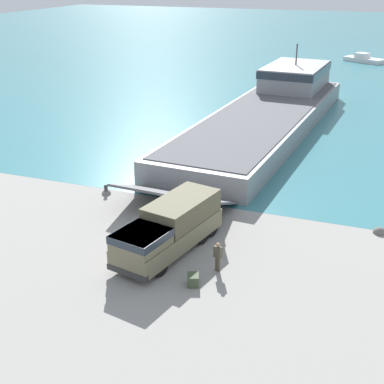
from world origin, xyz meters
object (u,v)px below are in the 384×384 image
(military_truck, at_px, (169,228))
(cargo_crate, at_px, (193,280))
(landing_craft, at_px, (271,109))
(mooring_bollard, at_px, (106,189))
(soldier_on_ramp, at_px, (218,255))
(moored_boat_b, at_px, (364,59))

(military_truck, bearing_deg, cargo_crate, 52.85)
(landing_craft, xyz_separation_m, mooring_bollard, (-6.92, -22.47, -1.24))
(mooring_bollard, relative_size, cargo_crate, 1.06)
(landing_craft, distance_m, military_truck, 28.50)
(soldier_on_ramp, distance_m, mooring_bollard, 12.97)
(cargo_crate, bearing_deg, landing_craft, 95.66)
(military_truck, relative_size, moored_boat_b, 1.13)
(cargo_crate, bearing_deg, mooring_bollard, 138.36)
(landing_craft, height_order, mooring_bollard, landing_craft)
(landing_craft, xyz_separation_m, soldier_on_ramp, (3.87, -29.65, -0.65))
(military_truck, distance_m, soldier_on_ramp, 3.52)
(landing_craft, relative_size, moored_boat_b, 5.61)
(military_truck, relative_size, soldier_on_ramp, 4.77)
(soldier_on_ramp, bearing_deg, mooring_bollard, 77.90)
(moored_boat_b, relative_size, cargo_crate, 10.17)
(moored_boat_b, height_order, mooring_bollard, moored_boat_b)
(military_truck, height_order, mooring_bollard, military_truck)
(soldier_on_ramp, height_order, cargo_crate, soldier_on_ramp)
(mooring_bollard, xyz_separation_m, cargo_crate, (10.03, -8.92, -0.11))
(military_truck, relative_size, mooring_bollard, 10.90)
(landing_craft, relative_size, military_truck, 4.95)
(soldier_on_ramp, bearing_deg, moored_boat_b, 19.81)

